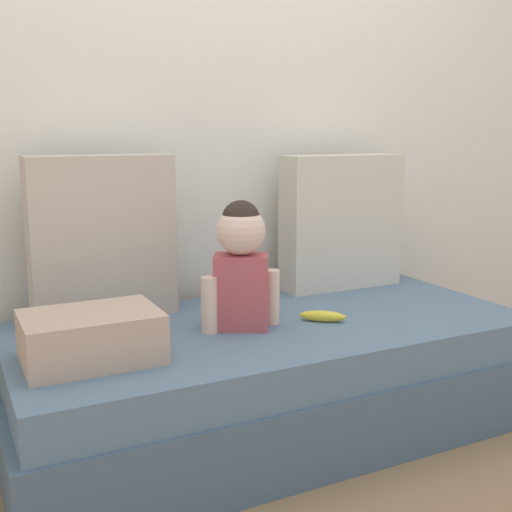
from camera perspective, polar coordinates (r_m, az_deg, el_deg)
ground_plane at (r=2.48m, az=1.40°, el=-14.98°), size 12.00×12.00×0.00m
back_wall at (r=2.75m, az=-4.27°, el=14.71°), size 5.11×0.10×2.53m
couch at (r=2.40m, az=1.43°, el=-10.65°), size 1.91×0.89×0.41m
throw_pillow_left at (r=2.39m, az=-13.63°, el=1.62°), size 0.52×0.16×0.60m
throw_pillow_right at (r=2.82m, az=7.65°, el=3.05°), size 0.55×0.16×0.58m
toddler at (r=2.20m, az=-1.35°, el=-0.40°), size 0.30×0.19×0.45m
banana at (r=2.34m, az=6.00°, el=-5.38°), size 0.16×0.14×0.04m
folded_blanket at (r=1.98m, az=-14.55°, el=-7.03°), size 0.40×0.28×0.15m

